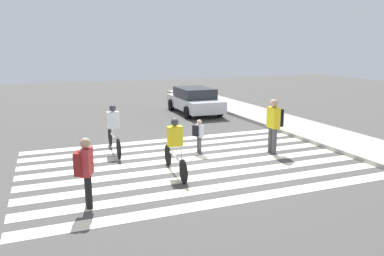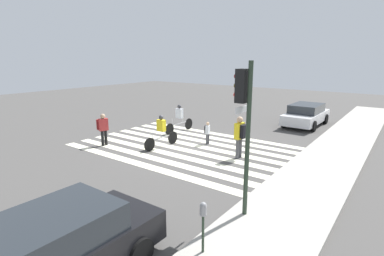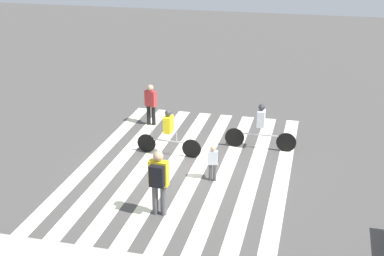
{
  "view_description": "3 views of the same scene",
  "coord_description": "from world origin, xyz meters",
  "px_view_note": "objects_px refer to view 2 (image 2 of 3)",
  "views": [
    {
      "loc": [
        10.28,
        -4.02,
        3.49
      ],
      "look_at": [
        0.21,
        -0.05,
        1.15
      ],
      "focal_mm": 35.0,
      "sensor_mm": 36.0,
      "label": 1
    },
    {
      "loc": [
        11.11,
        8.63,
        4.25
      ],
      "look_at": [
        0.21,
        0.64,
        1.06
      ],
      "focal_mm": 28.0,
      "sensor_mm": 36.0,
      "label": 2
    },
    {
      "loc": [
        -3.82,
        14.82,
        7.37
      ],
      "look_at": [
        -0.31,
        0.35,
        1.49
      ],
      "focal_mm": 50.0,
      "sensor_mm": 36.0,
      "label": 3
    }
  ],
  "objects_px": {
    "car_parked_far_curb": "(54,251)",
    "car_parked_silver_sedan": "(306,115)",
    "traffic_light": "(244,111)",
    "cyclist_mid_street": "(161,130)",
    "pedestrian_adult_tall_backpack": "(240,134)",
    "cyclist_near_curb": "(179,118)",
    "pedestrian_adult_blue_shirt": "(207,131)",
    "pedestrian_child_with_backpack": "(103,127)",
    "parking_meter": "(203,217)"
  },
  "relations": [
    {
      "from": "car_parked_far_curb",
      "to": "car_parked_silver_sedan",
      "type": "bearing_deg",
      "value": -179.17
    },
    {
      "from": "traffic_light",
      "to": "cyclist_mid_street",
      "type": "bearing_deg",
      "value": -120.57
    },
    {
      "from": "traffic_light",
      "to": "pedestrian_adult_tall_backpack",
      "type": "bearing_deg",
      "value": -152.36
    },
    {
      "from": "cyclist_near_curb",
      "to": "car_parked_silver_sedan",
      "type": "relative_size",
      "value": 0.56
    },
    {
      "from": "cyclist_mid_street",
      "to": "car_parked_silver_sedan",
      "type": "bearing_deg",
      "value": 157.98
    },
    {
      "from": "cyclist_mid_street",
      "to": "pedestrian_adult_blue_shirt",
      "type": "bearing_deg",
      "value": 144.05
    },
    {
      "from": "pedestrian_adult_tall_backpack",
      "to": "pedestrian_child_with_backpack",
      "type": "relative_size",
      "value": 1.15
    },
    {
      "from": "cyclist_mid_street",
      "to": "car_parked_far_curb",
      "type": "xyz_separation_m",
      "value": [
        7.94,
        4.45,
        -0.1
      ]
    },
    {
      "from": "pedestrian_adult_tall_backpack",
      "to": "parking_meter",
      "type": "bearing_deg",
      "value": -155.8
    },
    {
      "from": "parking_meter",
      "to": "pedestrian_child_with_backpack",
      "type": "height_order",
      "value": "pedestrian_child_with_backpack"
    },
    {
      "from": "pedestrian_adult_blue_shirt",
      "to": "car_parked_silver_sedan",
      "type": "distance_m",
      "value": 7.71
    },
    {
      "from": "cyclist_mid_street",
      "to": "pedestrian_adult_tall_backpack",
      "type": "bearing_deg",
      "value": 105.16
    },
    {
      "from": "traffic_light",
      "to": "cyclist_near_curb",
      "type": "relative_size",
      "value": 1.72
    },
    {
      "from": "pedestrian_adult_blue_shirt",
      "to": "pedestrian_child_with_backpack",
      "type": "distance_m",
      "value": 5.15
    },
    {
      "from": "pedestrian_child_with_backpack",
      "to": "car_parked_far_curb",
      "type": "xyz_separation_m",
      "value": [
        6.51,
        7.01,
        -0.17
      ]
    },
    {
      "from": "car_parked_far_curb",
      "to": "pedestrian_child_with_backpack",
      "type": "bearing_deg",
      "value": -132.9
    },
    {
      "from": "parking_meter",
      "to": "car_parked_far_curb",
      "type": "relative_size",
      "value": 0.31
    },
    {
      "from": "parking_meter",
      "to": "car_parked_silver_sedan",
      "type": "distance_m",
      "value": 14.75
    },
    {
      "from": "pedestrian_adult_tall_backpack",
      "to": "pedestrian_adult_blue_shirt",
      "type": "xyz_separation_m",
      "value": [
        -0.98,
        -2.32,
        -0.41
      ]
    },
    {
      "from": "pedestrian_adult_blue_shirt",
      "to": "car_parked_far_curb",
      "type": "relative_size",
      "value": 0.26
    },
    {
      "from": "pedestrian_child_with_backpack",
      "to": "pedestrian_adult_tall_backpack",
      "type": "bearing_deg",
      "value": 129.51
    },
    {
      "from": "traffic_light",
      "to": "pedestrian_adult_blue_shirt",
      "type": "distance_m",
      "value": 7.46
    },
    {
      "from": "traffic_light",
      "to": "parking_meter",
      "type": "bearing_deg",
      "value": 4.09
    },
    {
      "from": "pedestrian_adult_tall_backpack",
      "to": "cyclist_mid_street",
      "type": "xyz_separation_m",
      "value": [
        0.81,
        -3.77,
        -0.21
      ]
    },
    {
      "from": "cyclist_mid_street",
      "to": "parking_meter",
      "type": "bearing_deg",
      "value": 50.98
    },
    {
      "from": "cyclist_near_curb",
      "to": "cyclist_mid_street",
      "type": "distance_m",
      "value": 3.12
    },
    {
      "from": "parking_meter",
      "to": "cyclist_near_curb",
      "type": "bearing_deg",
      "value": -138.86
    },
    {
      "from": "parking_meter",
      "to": "cyclist_mid_street",
      "type": "distance_m",
      "value": 8.38
    },
    {
      "from": "parking_meter",
      "to": "car_parked_silver_sedan",
      "type": "xyz_separation_m",
      "value": [
        -14.61,
        -2.02,
        -0.27
      ]
    },
    {
      "from": "pedestrian_adult_tall_backpack",
      "to": "pedestrian_child_with_backpack",
      "type": "bearing_deg",
      "value": 112.81
    },
    {
      "from": "parking_meter",
      "to": "cyclist_mid_street",
      "type": "relative_size",
      "value": 0.59
    },
    {
      "from": "pedestrian_child_with_backpack",
      "to": "cyclist_mid_street",
      "type": "bearing_deg",
      "value": 139.2
    },
    {
      "from": "cyclist_mid_street",
      "to": "car_parked_far_curb",
      "type": "height_order",
      "value": "cyclist_mid_street"
    },
    {
      "from": "pedestrian_adult_tall_backpack",
      "to": "car_parked_far_curb",
      "type": "relative_size",
      "value": 0.43
    },
    {
      "from": "pedestrian_child_with_backpack",
      "to": "car_parked_far_curb",
      "type": "relative_size",
      "value": 0.37
    },
    {
      "from": "traffic_light",
      "to": "parking_meter",
      "type": "relative_size",
      "value": 3.19
    },
    {
      "from": "parking_meter",
      "to": "car_parked_far_curb",
      "type": "distance_m",
      "value": 2.93
    },
    {
      "from": "parking_meter",
      "to": "pedestrian_child_with_backpack",
      "type": "distance_m",
      "value": 9.72
    },
    {
      "from": "pedestrian_child_with_backpack",
      "to": "cyclist_near_curb",
      "type": "height_order",
      "value": "cyclist_near_curb"
    },
    {
      "from": "parking_meter",
      "to": "pedestrian_adult_blue_shirt",
      "type": "relative_size",
      "value": 1.16
    },
    {
      "from": "pedestrian_child_with_backpack",
      "to": "cyclist_near_curb",
      "type": "xyz_separation_m",
      "value": [
        -4.31,
        1.36,
        -0.06
      ]
    },
    {
      "from": "pedestrian_adult_tall_backpack",
      "to": "pedestrian_child_with_backpack",
      "type": "xyz_separation_m",
      "value": [
        2.24,
        -6.33,
        -0.14
      ]
    },
    {
      "from": "traffic_light",
      "to": "pedestrian_child_with_backpack",
      "type": "relative_size",
      "value": 2.63
    },
    {
      "from": "traffic_light",
      "to": "parking_meter",
      "type": "distance_m",
      "value": 2.81
    },
    {
      "from": "pedestrian_child_with_backpack",
      "to": "car_parked_silver_sedan",
      "type": "relative_size",
      "value": 0.36
    },
    {
      "from": "traffic_light",
      "to": "car_parked_far_curb",
      "type": "height_order",
      "value": "traffic_light"
    },
    {
      "from": "pedestrian_adult_blue_shirt",
      "to": "cyclist_mid_street",
      "type": "bearing_deg",
      "value": -53.82
    },
    {
      "from": "car_parked_silver_sedan",
      "to": "pedestrian_child_with_backpack",
      "type": "bearing_deg",
      "value": -31.76
    },
    {
      "from": "traffic_light",
      "to": "pedestrian_adult_tall_backpack",
      "type": "xyz_separation_m",
      "value": [
        -4.4,
        -2.31,
        -1.86
      ]
    },
    {
      "from": "pedestrian_child_with_backpack",
      "to": "cyclist_near_curb",
      "type": "bearing_deg",
      "value": -177.5
    }
  ]
}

